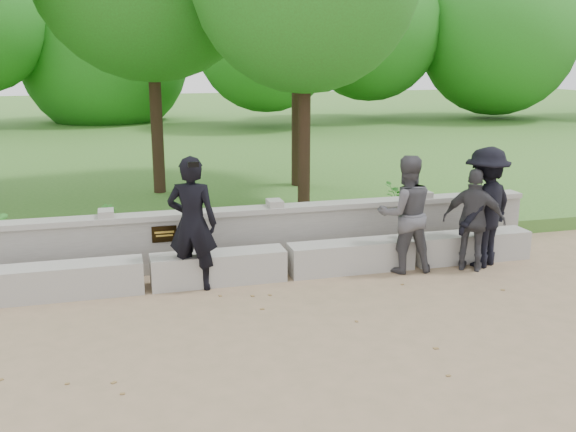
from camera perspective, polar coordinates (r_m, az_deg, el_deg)
ground at (r=7.41m, az=-11.52°, el=-11.35°), size 80.00×80.00×0.00m
lawn at (r=20.92m, az=-14.24°, el=5.30°), size 40.00×22.00×0.25m
concrete_bench at (r=9.09m, az=-12.43°, el=-5.03°), size 11.90×0.45×0.45m
parapet_wall at (r=9.68m, az=-12.73°, el=-2.37°), size 12.50×0.35×0.90m
man_main at (r=8.81m, az=-8.50°, el=-0.66°), size 0.79×0.73×1.86m
visitor_left at (r=9.62m, az=10.41°, el=0.17°), size 0.92×0.75×1.75m
visitor_mid at (r=10.16m, az=17.12°, el=0.75°), size 1.37×1.16×1.83m
visitor_right at (r=9.91m, az=16.20°, el=-0.36°), size 0.96×0.83×1.54m
shrub_a at (r=10.77m, az=-24.18°, el=-1.09°), size 0.39×0.38×0.62m
shrub_b at (r=10.64m, az=-15.74°, el=-0.63°), size 0.40×0.42×0.59m
shrub_c at (r=12.23m, az=9.72°, el=1.58°), size 0.71×0.71×0.60m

